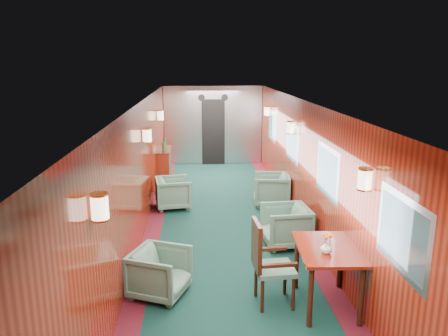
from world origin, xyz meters
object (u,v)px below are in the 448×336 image
object	(u,v)px
armchair_right_far	(272,190)
dining_table	(328,257)
armchair_right_near	(286,226)
credenza	(164,167)
side_chair	(267,260)
armchair_left_far	(174,193)
armchair_left_near	(160,273)

from	to	relation	value
armchair_right_far	dining_table	bearing A→B (deg)	7.98
dining_table	armchair_right_near	xyz separation A→B (m)	(-0.14, 1.94, -0.33)
credenza	armchair_right_near	bearing A→B (deg)	-58.70
side_chair	armchair_right_near	xyz separation A→B (m)	(0.63, 1.85, -0.27)
armchair_left_far	armchair_right_far	xyz separation A→B (m)	(2.15, 0.05, 0.02)
armchair_left_far	side_chair	bearing A→B (deg)	-169.52
side_chair	armchair_left_near	world-z (taller)	side_chair
armchair_left_near	armchair_right_far	distance (m)	4.29
dining_table	armchair_left_near	distance (m)	2.23
dining_table	armchair_right_far	xyz separation A→B (m)	(-0.02, 4.11, -0.33)
armchair_left_far	armchair_right_near	distance (m)	2.94
side_chair	armchair_left_far	distance (m)	4.22
credenza	dining_table	bearing A→B (deg)	-66.82
dining_table	side_chair	xyz separation A→B (m)	(-0.77, 0.09, -0.06)
credenza	armchair_left_far	bearing A→B (deg)	-79.66
armchair_right_near	armchair_right_far	xyz separation A→B (m)	(0.12, 2.17, 0.00)
dining_table	credenza	size ratio (longest dim) A/B	0.90
armchair_left_far	armchair_right_near	world-z (taller)	armchair_right_near
dining_table	armchair_left_near	xyz separation A→B (m)	(-2.17, 0.40, -0.36)
armchair_right_near	armchair_right_far	size ratio (longest dim) A/B	0.99
credenza	armchair_left_near	distance (m)	5.40
dining_table	side_chair	world-z (taller)	side_chair
armchair_left_near	armchair_left_far	size ratio (longest dim) A/B	0.97
armchair_right_near	armchair_right_far	bearing A→B (deg)	171.95
dining_table	armchair_left_near	bearing A→B (deg)	172.27
credenza	armchair_left_far	distance (m)	1.76
armchair_right_far	armchair_left_far	bearing A→B (deg)	-80.95
dining_table	armchair_left_near	world-z (taller)	dining_table
credenza	armchair_right_far	xyz separation A→B (m)	(2.46, -1.68, -0.14)
dining_table	credenza	xyz separation A→B (m)	(-2.48, 5.79, -0.19)
dining_table	side_chair	size ratio (longest dim) A/B	0.98
armchair_left_far	armchair_right_far	size ratio (longest dim) A/B	0.95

